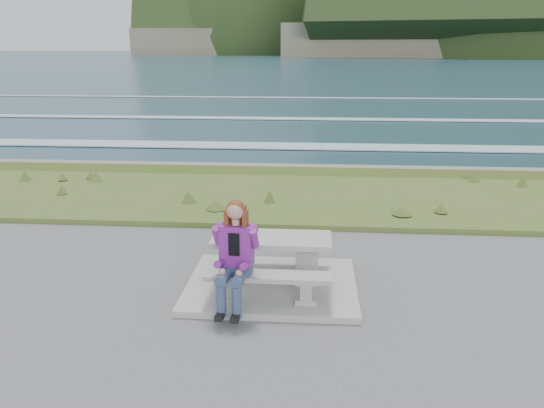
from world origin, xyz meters
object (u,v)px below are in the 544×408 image
(picnic_table, at_px, (272,247))
(seated_woman, at_px, (234,270))
(bench_landward, at_px, (268,281))
(bench_seaward, at_px, (275,245))

(picnic_table, relative_size, seated_woman, 1.19)
(picnic_table, distance_m, bench_landward, 0.74)
(picnic_table, height_order, bench_seaward, picnic_table)
(bench_landward, xyz_separation_m, bench_seaward, (0.00, 1.40, 0.00))
(bench_seaward, relative_size, seated_woman, 1.19)
(bench_landward, height_order, seated_woman, seated_woman)
(bench_seaward, bearing_deg, seated_woman, -106.45)
(bench_seaward, xyz_separation_m, seated_woman, (-0.46, -1.54, 0.21))
(picnic_table, xyz_separation_m, bench_seaward, (0.00, 0.70, -0.23))
(bench_landward, distance_m, bench_seaward, 1.40)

